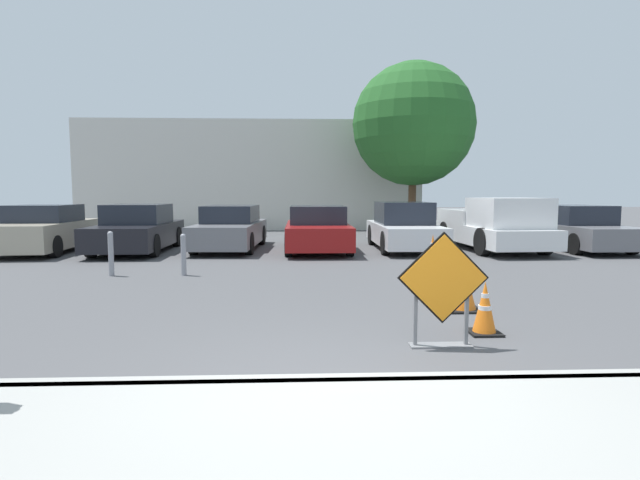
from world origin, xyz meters
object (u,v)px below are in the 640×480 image
traffic_cone_fourth (442,263)px  traffic_cone_fifth (433,253)px  parked_car_sixth (576,229)px  traffic_cone_nearest (485,308)px  pickup_truck (496,227)px  parked_car_nearest (44,230)px  parked_car_third (231,229)px  bollard_second (111,252)px  traffic_cone_third (449,274)px  parked_car_fourth (317,230)px  bollard_nearest (183,253)px  parked_car_second (138,230)px  traffic_cone_second (463,287)px  road_closed_sign (443,288)px  parked_car_fifth (404,228)px

traffic_cone_fourth → traffic_cone_fifth: (0.17, 1.38, 0.05)m
traffic_cone_fifth → parked_car_sixth: bearing=35.9°
traffic_cone_nearest → pickup_truck: (3.68, 8.90, 0.41)m
parked_car_nearest → pickup_truck: bearing=176.7°
parked_car_third → bollard_second: 5.38m
traffic_cone_nearest → traffic_cone_third: traffic_cone_third is taller
traffic_cone_third → traffic_cone_fourth: size_ratio=1.01×
parked_car_fourth → bollard_nearest: parked_car_fourth is taller
traffic_cone_nearest → traffic_cone_fourth: bearing=81.6°
bollard_nearest → traffic_cone_third: bearing=-23.3°
parked_car_second → bollard_nearest: size_ratio=5.05×
traffic_cone_second → parked_car_third: bearing=118.6°
traffic_cone_fifth → parked_car_fourth: (-2.48, 3.96, 0.24)m
traffic_cone_second → parked_car_sixth: parked_car_sixth is taller
traffic_cone_fourth → parked_car_nearest: (-10.43, 5.27, 0.31)m
traffic_cone_nearest → parked_car_nearest: bearing=137.5°
road_closed_sign → bollard_second: road_closed_sign is taller
parked_car_third → bollard_second: bearing=72.8°
bollard_nearest → bollard_second: bollard_second is taller
traffic_cone_fourth → parked_car_third: size_ratio=0.15×
parked_car_second → parked_car_third: bearing=-170.0°
traffic_cone_third → parked_car_fifth: bearing=84.5°
road_closed_sign → parked_car_second: (-6.47, 9.69, -0.04)m
traffic_cone_fifth → parked_car_second: parked_car_second is taller
traffic_cone_fourth → traffic_cone_nearest: bearing=-98.4°
pickup_truck → bollard_nearest: (-8.46, -4.26, -0.26)m
traffic_cone_fifth → bollard_nearest: size_ratio=0.92×
traffic_cone_second → bollard_second: (-6.44, 3.39, 0.14)m
traffic_cone_fifth → parked_car_nearest: parked_car_nearest is taller
parked_car_second → traffic_cone_second: bearing=131.5°
traffic_cone_second → pickup_truck: size_ratio=0.14×
parked_car_second → parked_car_fifth: size_ratio=0.98×
bollard_second → pickup_truck: bearing=23.1°
traffic_cone_second → parked_car_second: (-7.31, 7.91, 0.30)m
parked_car_nearest → parked_car_second: size_ratio=0.94×
traffic_cone_nearest → bollard_nearest: bollard_nearest is taller
bollard_nearest → parked_car_sixth: bearing=22.4°
parked_car_nearest → parked_car_sixth: bearing=178.0°
parked_car_sixth → bollard_second: bearing=18.8°
traffic_cone_nearest → parked_car_nearest: (-9.87, 9.04, 0.34)m
parked_car_sixth → traffic_cone_second: bearing=50.9°
traffic_cone_nearest → bollard_nearest: 6.66m
traffic_cone_third → parked_car_nearest: 12.11m
traffic_cone_fourth → bollard_second: bearing=172.7°
traffic_cone_second → parked_car_fifth: size_ratio=0.16×
parked_car_nearest → parked_car_sixth: parked_car_nearest is taller
parked_car_nearest → parked_car_third: parked_car_nearest is taller
parked_car_third → pickup_truck: 8.18m
traffic_cone_fifth → parked_car_fourth: 4.68m
traffic_cone_fifth → pickup_truck: 4.79m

